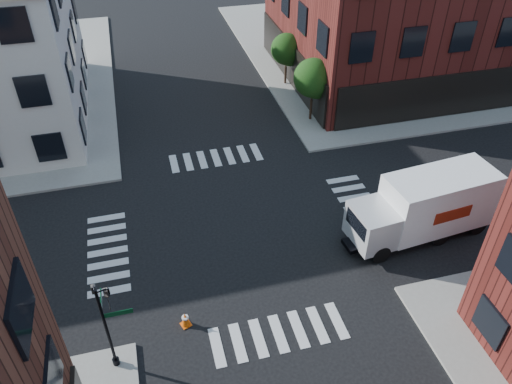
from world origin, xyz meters
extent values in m
plane|color=black|center=(0.00, 0.00, 0.00)|extent=(120.00, 120.00, 0.00)
cube|color=gray|center=(21.00, 21.00, 0.07)|extent=(30.00, 30.00, 0.15)
cylinder|color=black|center=(7.50, 10.00, 0.89)|extent=(0.18, 0.18, 1.47)
cylinder|color=black|center=(7.50, 10.00, 1.62)|extent=(0.12, 0.12, 1.47)
sphere|color=black|center=(7.50, 10.00, 3.30)|extent=(2.69, 2.69, 2.69)
sphere|color=black|center=(7.75, 9.90, 2.75)|extent=(1.85, 1.85, 1.85)
cylinder|color=black|center=(7.50, 16.00, 0.81)|extent=(0.18, 0.18, 1.33)
cylinder|color=black|center=(7.50, 16.00, 1.48)|extent=(0.12, 0.12, 1.33)
sphere|color=black|center=(7.50, 16.00, 3.00)|extent=(2.43, 2.43, 2.43)
sphere|color=black|center=(7.75, 15.90, 2.51)|extent=(1.67, 1.67, 1.67)
cylinder|color=black|center=(-6.80, -6.80, 2.30)|extent=(0.12, 0.12, 4.60)
cylinder|color=black|center=(-6.80, -6.80, 0.30)|extent=(0.28, 0.28, 0.30)
cube|color=#053819|center=(-6.25, -6.80, 3.15)|extent=(1.10, 0.03, 0.22)
cube|color=#053819|center=(-6.80, -6.25, 3.40)|extent=(0.03, 1.10, 0.22)
imported|color=black|center=(-6.45, -6.70, 3.90)|extent=(0.22, 0.18, 1.10)
imported|color=black|center=(-6.90, -6.45, 3.90)|extent=(0.18, 0.22, 1.10)
cube|color=white|center=(9.73, -2.70, 2.06)|extent=(5.90, 3.00, 3.04)
cube|color=maroon|center=(9.85, -3.94, 2.06)|extent=(2.15, 0.26, 0.69)
cube|color=maroon|center=(9.60, -1.46, 2.06)|extent=(2.15, 0.26, 0.69)
cube|color=silver|center=(6.02, -3.07, 1.52)|extent=(2.18, 2.53, 1.96)
cube|color=black|center=(5.10, -3.17, 1.86)|extent=(0.28, 1.86, 0.88)
cube|color=black|center=(8.56, -2.82, 0.49)|extent=(7.89, 1.76, 0.24)
cylinder|color=black|center=(6.13, -4.10, 0.49)|extent=(1.01, 0.44, 0.98)
cylinder|color=black|center=(5.92, -2.05, 0.49)|extent=(1.01, 0.44, 0.98)
cylinder|color=black|center=(9.63, -3.74, 0.49)|extent=(1.01, 0.44, 0.98)
cylinder|color=black|center=(9.43, -1.70, 0.49)|extent=(1.01, 0.44, 0.98)
cylinder|color=black|center=(11.97, -3.51, 0.49)|extent=(1.01, 0.44, 0.98)
cylinder|color=black|center=(11.77, -1.46, 0.49)|extent=(1.01, 0.44, 0.98)
cube|color=#FA5D0B|center=(-3.80, -5.51, 0.02)|extent=(0.53, 0.53, 0.04)
cone|color=#FA5D0B|center=(-3.80, -5.51, 0.38)|extent=(0.51, 0.51, 0.77)
cylinder|color=white|center=(-3.80, -5.51, 0.49)|extent=(0.30, 0.30, 0.09)
camera|label=1|loc=(-4.30, -19.50, 18.07)|focal=35.00mm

